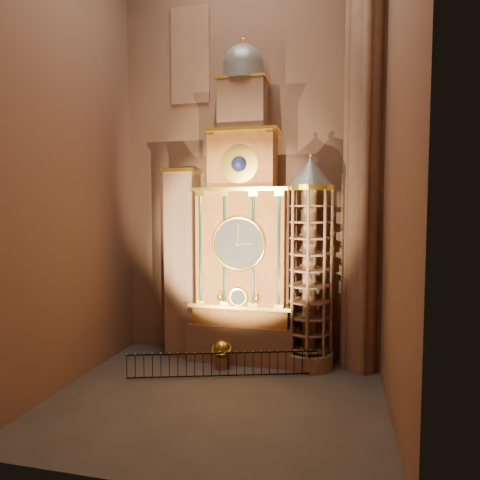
% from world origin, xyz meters
% --- Properties ---
extents(floor, '(14.00, 14.00, 0.00)m').
position_xyz_m(floor, '(0.00, 0.00, 0.00)').
color(floor, '#383330').
rests_on(floor, ground).
extents(wall_back, '(22.00, 0.00, 22.00)m').
position_xyz_m(wall_back, '(0.00, 6.00, 11.00)').
color(wall_back, brown).
rests_on(wall_back, floor).
extents(wall_left, '(0.00, 22.00, 22.00)m').
position_xyz_m(wall_left, '(-7.00, 0.00, 11.00)').
color(wall_left, brown).
rests_on(wall_left, floor).
extents(wall_right, '(0.00, 22.00, 22.00)m').
position_xyz_m(wall_right, '(7.00, 0.00, 11.00)').
color(wall_right, brown).
rests_on(wall_right, floor).
extents(astronomical_clock, '(5.60, 2.41, 16.70)m').
position_xyz_m(astronomical_clock, '(0.00, 4.96, 6.68)').
color(astronomical_clock, '#8C634C').
rests_on(astronomical_clock, floor).
extents(portrait_tower, '(1.80, 1.60, 10.20)m').
position_xyz_m(portrait_tower, '(-3.40, 4.98, 5.15)').
color(portrait_tower, '#8C634C').
rests_on(portrait_tower, floor).
extents(stair_turret, '(2.50, 2.50, 10.80)m').
position_xyz_m(stair_turret, '(3.50, 4.70, 5.27)').
color(stair_turret, '#8C634C').
rests_on(stair_turret, floor).
extents(gothic_pier, '(2.04, 2.04, 22.00)m').
position_xyz_m(gothic_pier, '(6.10, 5.00, 11.00)').
color(gothic_pier, '#8C634C').
rests_on(gothic_pier, floor).
extents(stained_glass_window, '(2.20, 0.14, 5.20)m').
position_xyz_m(stained_glass_window, '(-3.20, 5.92, 16.50)').
color(stained_glass_window, navy).
rests_on(stained_glass_window, wall_back).
extents(celestial_globe, '(1.03, 0.98, 1.44)m').
position_xyz_m(celestial_globe, '(-0.74, 3.38, 0.86)').
color(celestial_globe, '#8C634C').
rests_on(celestial_globe, floor).
extents(iron_railing, '(8.77, 2.72, 1.16)m').
position_xyz_m(iron_railing, '(-0.31, 2.28, 0.63)').
color(iron_railing, black).
rests_on(iron_railing, floor).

